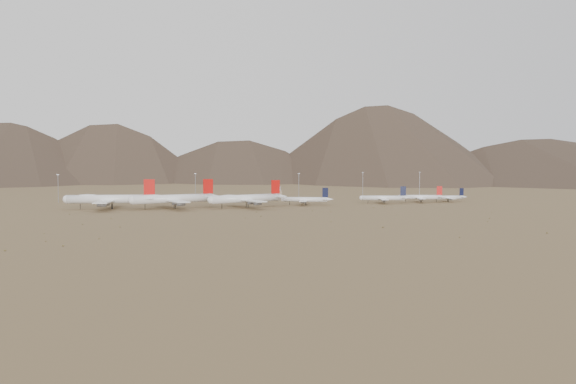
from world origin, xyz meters
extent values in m
plane|color=olive|center=(0.00, 0.00, 0.00)|extent=(3000.00, 3000.00, 0.00)
cylinder|color=white|center=(-124.07, 31.38, 7.98)|extent=(65.88, 16.55, 6.78)
sphere|color=white|center=(-156.50, 36.31, 7.98)|extent=(6.64, 6.64, 6.64)
cone|color=white|center=(-87.74, 25.87, 8.49)|extent=(12.59, 7.80, 6.10)
cube|color=white|center=(-125.36, 31.58, 6.97)|extent=(19.40, 61.03, 0.85)
cube|color=white|center=(-92.93, 26.66, 8.66)|extent=(9.27, 23.48, 0.41)
cube|color=red|center=(-94.23, 26.86, 17.39)|extent=(8.52, 1.88, 12.03)
cylinder|color=black|center=(-146.77, 34.83, 2.30)|extent=(0.44, 0.44, 4.59)
cylinder|color=black|center=(-122.52, 32.86, 2.30)|extent=(0.55, 0.55, 4.59)
cylinder|color=black|center=(-123.02, 29.51, 2.30)|extent=(0.55, 0.55, 4.59)
ellipsoid|color=white|center=(-140.93, 33.94, 9.85)|extent=(21.52, 8.18, 4.07)
cylinder|color=slate|center=(-123.56, 43.47, 5.29)|extent=(6.94, 4.00, 3.05)
cylinder|color=slate|center=(-127.17, 19.69, 5.29)|extent=(6.94, 4.00, 3.05)
cylinder|color=slate|center=(-121.94, 54.18, 5.29)|extent=(6.94, 4.00, 3.05)
cylinder|color=slate|center=(-128.79, 8.99, 5.29)|extent=(6.94, 4.00, 3.05)
cylinder|color=white|center=(-75.96, 25.71, 7.83)|extent=(63.79, 23.76, 6.65)
sphere|color=white|center=(-106.96, 17.04, 7.83)|extent=(6.52, 6.52, 6.52)
cone|color=white|center=(-41.24, 35.43, 8.33)|extent=(12.77, 8.89, 5.99)
cube|color=white|center=(-77.20, 25.37, 6.83)|extent=(25.82, 59.61, 0.83)
cube|color=white|center=(-46.20, 34.04, 8.50)|extent=(11.62, 23.16, 0.40)
cube|color=red|center=(-47.44, 33.69, 17.06)|extent=(8.22, 2.83, 11.80)
cylinder|color=black|center=(-97.66, 19.64, 2.25)|extent=(0.43, 0.43, 4.51)
cylinder|color=black|center=(-75.17, 27.66, 2.25)|extent=(0.54, 0.54, 4.51)
cylinder|color=black|center=(-74.27, 24.46, 2.25)|extent=(0.54, 0.54, 4.51)
ellipsoid|color=white|center=(-92.08, 21.20, 9.66)|extent=(21.18, 10.36, 3.99)
cylinder|color=slate|center=(-80.38, 36.73, 5.19)|extent=(7.01, 4.62, 2.99)
cylinder|color=slate|center=(-74.02, 14.00, 5.19)|extent=(7.01, 4.62, 2.99)
cylinder|color=slate|center=(-83.25, 46.96, 5.19)|extent=(7.01, 4.62, 2.99)
cylinder|color=slate|center=(-71.16, 3.77, 5.19)|extent=(7.01, 4.62, 2.99)
cylinder|color=white|center=(-18.47, 19.99, 7.44)|extent=(59.99, 25.54, 6.32)
sphere|color=white|center=(-47.45, 10.21, 7.44)|extent=(6.20, 6.20, 6.20)
cone|color=white|center=(13.99, 30.94, 7.92)|extent=(12.25, 8.91, 5.69)
cube|color=white|center=(-19.63, 19.60, 6.49)|extent=(27.20, 56.26, 0.79)
cube|color=white|center=(9.36, 29.38, 8.08)|extent=(12.03, 21.95, 0.38)
cube|color=red|center=(8.20, 28.99, 16.21)|extent=(7.72, 3.08, 11.22)
cylinder|color=black|center=(-38.76, 13.15, 2.14)|extent=(0.41, 0.41, 4.28)
cylinder|color=black|center=(-17.81, 21.88, 2.14)|extent=(0.51, 0.51, 4.28)
cylinder|color=black|center=(-16.80, 18.88, 2.14)|extent=(0.51, 0.51, 4.28)
ellipsoid|color=white|center=(-33.54, 14.91, 9.18)|extent=(20.06, 10.75, 3.79)
cylinder|color=slate|center=(-23.21, 30.23, 4.93)|extent=(6.71, 4.65, 2.84)
cylinder|color=slate|center=(-16.04, 8.97, 4.93)|extent=(6.71, 4.65, 2.84)
cylinder|color=slate|center=(-26.44, 39.79, 4.93)|extent=(6.71, 4.65, 2.84)
cylinder|color=slate|center=(-12.82, -0.59, 4.93)|extent=(6.71, 4.65, 2.84)
cylinder|color=white|center=(34.80, 33.04, 4.86)|extent=(36.99, 16.52, 4.10)
sphere|color=white|center=(16.99, 39.37, 4.86)|extent=(4.02, 4.02, 4.02)
cone|color=white|center=(54.74, 25.96, 5.17)|extent=(7.65, 5.76, 3.69)
cube|color=white|center=(34.08, 33.29, 4.24)|extent=(16.54, 32.55, 0.51)
cube|color=white|center=(51.89, 26.97, 5.27)|extent=(7.33, 12.74, 0.25)
cube|color=black|center=(51.18, 27.22, 10.96)|extent=(4.75, 1.99, 8.10)
cylinder|color=black|center=(22.33, 37.47, 1.40)|extent=(0.43, 0.43, 2.81)
cylinder|color=black|center=(35.85, 33.75, 1.40)|extent=(0.54, 0.54, 2.81)
cylinder|color=black|center=(35.16, 31.82, 1.40)|extent=(0.54, 0.54, 2.81)
cylinder|color=slate|center=(37.12, 41.84, 3.23)|extent=(4.18, 3.01, 1.85)
cylinder|color=slate|center=(31.05, 24.75, 3.23)|extent=(4.18, 3.01, 1.85)
cylinder|color=white|center=(107.45, 34.52, 4.93)|extent=(38.20, 13.68, 4.17)
sphere|color=white|center=(88.88, 39.34, 4.93)|extent=(4.08, 4.08, 4.08)
cone|color=white|center=(128.26, 29.12, 5.25)|extent=(7.63, 5.37, 3.75)
cube|color=white|center=(106.71, 34.71, 4.31)|extent=(14.21, 33.39, 0.52)
cube|color=white|center=(125.29, 29.89, 5.35)|extent=(6.48, 12.97, 0.25)
cube|color=black|center=(124.54, 30.09, 11.13)|extent=(4.92, 1.62, 8.22)
cylinder|color=black|center=(94.45, 37.90, 1.43)|extent=(0.44, 0.44, 2.85)
cylinder|color=black|center=(108.46, 35.34, 1.43)|extent=(0.55, 0.55, 2.85)
cylinder|color=black|center=(107.94, 33.32, 1.43)|extent=(0.55, 0.55, 2.85)
cylinder|color=slate|center=(109.03, 43.63, 3.28)|extent=(4.19, 2.78, 1.88)
cylinder|color=slate|center=(104.40, 25.80, 3.28)|extent=(4.19, 2.78, 1.88)
cylinder|color=white|center=(145.26, 37.97, 4.81)|extent=(36.94, 14.84, 4.06)
sphere|color=white|center=(127.38, 43.45, 4.81)|extent=(3.98, 3.98, 3.98)
cone|color=white|center=(165.28, 31.83, 5.11)|extent=(7.51, 5.47, 3.65)
cube|color=white|center=(144.55, 38.19, 4.20)|extent=(15.11, 32.40, 0.51)
cube|color=white|center=(162.42, 32.71, 5.21)|extent=(6.79, 12.63, 0.24)
cube|color=red|center=(161.71, 32.93, 10.84)|extent=(4.75, 1.77, 8.01)
cylinder|color=black|center=(132.75, 41.80, 1.39)|extent=(0.43, 0.43, 2.78)
cylinder|color=black|center=(146.27, 38.72, 1.39)|extent=(0.53, 0.53, 2.78)
cylinder|color=black|center=(145.68, 36.78, 1.39)|extent=(0.53, 0.53, 2.78)
cylinder|color=slate|center=(147.18, 46.77, 3.19)|extent=(4.11, 2.84, 1.83)
cylinder|color=slate|center=(141.92, 29.61, 3.19)|extent=(4.11, 2.84, 1.83)
cylinder|color=white|center=(173.47, 39.41, 4.01)|extent=(31.26, 4.25, 3.39)
sphere|color=white|center=(157.89, 39.84, 4.01)|extent=(3.32, 3.32, 3.32)
cone|color=white|center=(190.93, 38.92, 4.26)|extent=(5.69, 3.20, 3.05)
cube|color=white|center=(172.85, 39.42, 3.50)|extent=(5.73, 26.85, 0.42)
cube|color=white|center=(188.43, 38.99, 4.35)|extent=(3.09, 10.23, 0.20)
cube|color=black|center=(187.81, 39.01, 9.04)|extent=(4.06, 0.42, 6.68)
cylinder|color=black|center=(162.56, 39.71, 1.16)|extent=(0.36, 0.36, 2.32)
cylinder|color=black|center=(174.12, 40.24, 1.16)|extent=(0.45, 0.45, 2.32)
cylinder|color=black|center=(174.07, 38.54, 1.16)|extent=(0.45, 0.45, 2.32)
cylinder|color=slate|center=(173.06, 46.90, 2.66)|extent=(3.16, 1.61, 1.52)
cylinder|color=slate|center=(172.64, 31.94, 2.66)|extent=(3.16, 1.61, 1.52)
cube|color=gray|center=(30.00, 120.00, 4.00)|extent=(8.00, 8.00, 8.00)
cube|color=slate|center=(30.00, 120.00, 10.00)|extent=(6.00, 6.00, 4.00)
cylinder|color=gray|center=(-174.38, 114.05, 12.50)|extent=(0.50, 0.50, 25.00)
cube|color=gray|center=(-174.38, 114.05, 25.30)|extent=(2.00, 0.60, 0.80)
cylinder|color=gray|center=(-50.63, 123.94, 12.50)|extent=(0.50, 0.50, 25.00)
cube|color=gray|center=(-50.63, 123.94, 25.30)|extent=(2.00, 0.60, 0.80)
cylinder|color=gray|center=(48.04, 102.73, 12.50)|extent=(0.50, 0.50, 25.00)
cube|color=gray|center=(48.04, 102.73, 25.30)|extent=(2.00, 0.60, 0.80)
cylinder|color=gray|center=(126.86, 133.17, 12.50)|extent=(0.50, 0.50, 25.00)
cube|color=gray|center=(126.86, 133.17, 25.30)|extent=(2.00, 0.60, 0.80)
cylinder|color=gray|center=(190.83, 128.65, 12.50)|extent=(0.50, 0.50, 25.00)
cube|color=gray|center=(190.83, 128.65, 25.30)|extent=(2.00, 0.60, 0.80)
ellipsoid|color=brown|center=(36.79, -31.30, 0.25)|extent=(0.79, 0.79, 0.50)
ellipsoid|color=brown|center=(-110.88, -93.56, 0.27)|extent=(0.70, 0.70, 0.54)
ellipsoid|color=brown|center=(15.67, -96.09, 0.22)|extent=(0.85, 0.85, 0.44)
ellipsoid|color=brown|center=(110.18, -119.90, 0.23)|extent=(0.63, 0.63, 0.47)
ellipsoid|color=brown|center=(-18.04, -23.30, 0.31)|extent=(0.81, 0.81, 0.62)
ellipsoid|color=brown|center=(-153.89, -169.70, 0.30)|extent=(1.07, 1.07, 0.61)
ellipsoid|color=brown|center=(-142.07, -143.98, 0.18)|extent=(0.69, 0.69, 0.37)
ellipsoid|color=brown|center=(-32.62, -61.53, 0.21)|extent=(0.65, 0.65, 0.43)
ellipsoid|color=brown|center=(93.48, -0.07, 0.35)|extent=(0.92, 0.92, 0.71)
ellipsoid|color=brown|center=(96.67, -8.94, 0.15)|extent=(0.51, 0.51, 0.31)
ellipsoid|color=brown|center=(148.37, -67.53, 0.23)|extent=(0.80, 0.80, 0.46)
ellipsoid|color=brown|center=(122.60, -103.31, 0.28)|extent=(0.81, 0.81, 0.56)
ellipsoid|color=brown|center=(-118.71, -45.57, 0.31)|extent=(0.72, 0.72, 0.62)
ellipsoid|color=brown|center=(-82.64, -9.84, 0.23)|extent=(0.57, 0.57, 0.47)
ellipsoid|color=brown|center=(73.21, -66.57, 0.23)|extent=(0.58, 0.58, 0.46)
ellipsoid|color=brown|center=(35.15, -131.47, 0.33)|extent=(0.91, 0.91, 0.66)
ellipsoid|color=brown|center=(25.20, -22.32, 0.21)|extent=(0.80, 0.80, 0.43)
ellipsoid|color=brown|center=(-149.26, -6.11, 0.24)|extent=(0.89, 0.89, 0.48)
ellipsoid|color=brown|center=(-133.13, -74.73, 0.22)|extent=(0.76, 0.76, 0.44)
ellipsoid|color=brown|center=(-147.63, -114.95, 0.20)|extent=(0.61, 0.61, 0.40)
ellipsoid|color=brown|center=(-118.36, -141.12, 0.23)|extent=(0.56, 0.56, 0.45)
ellipsoid|color=brown|center=(55.57, -178.93, 0.20)|extent=(0.76, 0.76, 0.40)
ellipsoid|color=brown|center=(-20.37, -53.09, 0.28)|extent=(0.88, 0.88, 0.56)
ellipsoid|color=brown|center=(-131.91, -161.54, 0.31)|extent=(0.92, 0.92, 0.63)
ellipsoid|color=brown|center=(80.71, -8.53, 0.39)|extent=(0.98, 0.98, 0.77)
ellipsoid|color=brown|center=(108.65, -175.80, 0.35)|extent=(0.85, 0.85, 0.69)
camera|label=1|loc=(-93.91, -427.41, 38.59)|focal=35.00mm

